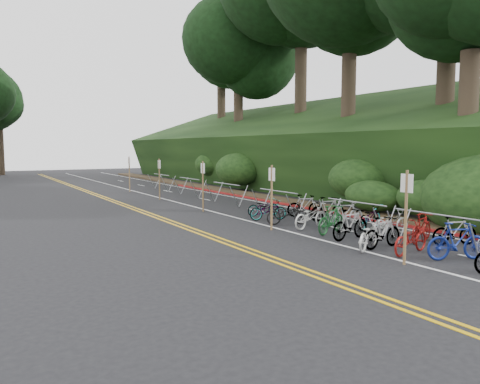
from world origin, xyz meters
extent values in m
plane|color=black|center=(0.00, 0.00, 0.00)|extent=(120.00, 120.00, 0.00)
cube|color=gold|center=(-2.15, 10.00, 0.00)|extent=(0.12, 80.00, 0.01)
cube|color=gold|center=(-1.85, 10.00, 0.00)|extent=(0.12, 80.00, 0.01)
cube|color=silver|center=(1.00, 10.00, 0.00)|extent=(0.12, 80.00, 0.01)
cube|color=silver|center=(5.20, 10.00, 0.00)|extent=(0.12, 80.00, 0.01)
cube|color=silver|center=(3.10, 4.00, 0.00)|extent=(0.10, 1.60, 0.01)
cube|color=silver|center=(3.10, 10.00, 0.00)|extent=(0.10, 1.60, 0.01)
cube|color=silver|center=(3.10, 16.00, 0.00)|extent=(0.10, 1.60, 0.01)
cube|color=silver|center=(3.10, 22.00, 0.00)|extent=(0.10, 1.60, 0.01)
cube|color=silver|center=(3.10, 28.00, 0.00)|extent=(0.10, 1.60, 0.01)
cube|color=silver|center=(3.10, 34.00, 0.00)|extent=(0.10, 1.60, 0.01)
cube|color=maroon|center=(5.70, 12.00, 0.05)|extent=(0.25, 28.00, 0.10)
cube|color=black|center=(13.50, 22.00, 2.80)|extent=(12.32, 44.00, 9.11)
cube|color=#382819|center=(6.40, 22.00, 0.08)|extent=(1.40, 44.00, 0.16)
ellipsoid|color=#284C19|center=(7.20, 3.00, 1.04)|extent=(2.00, 2.80, 1.60)
ellipsoid|color=#284C19|center=(8.00, 8.00, 1.55)|extent=(2.60, 3.64, 2.08)
ellipsoid|color=#284C19|center=(9.20, 14.00, 1.99)|extent=(2.20, 3.08, 1.76)
ellipsoid|color=#284C19|center=(7.80, 20.00, 1.56)|extent=(3.00, 4.20, 2.40)
ellipsoid|color=#284C19|center=(8.50, 26.00, 1.73)|extent=(2.40, 3.36, 1.92)
ellipsoid|color=#284C19|center=(9.80, 30.00, 2.41)|extent=(2.80, 3.92, 2.24)
ellipsoid|color=#284C19|center=(7.00, 6.00, 0.90)|extent=(1.80, 2.52, 1.44)
ellipsoid|color=#284C19|center=(10.00, 18.00, 2.60)|extent=(3.20, 4.48, 2.56)
cylinder|color=#2D2319|center=(9.50, 3.00, 4.26)|extent=(0.83, 0.83, 6.11)
cylinder|color=#2D2319|center=(12.00, 6.00, 6.56)|extent=(0.90, 0.90, 7.52)
cylinder|color=#2D2319|center=(11.00, 12.00, 6.03)|extent=(0.88, 0.88, 7.05)
cylinder|color=#2D2319|center=(13.50, 20.00, 7.20)|extent=(0.93, 0.93, 7.99)
cylinder|color=#2D2319|center=(12.50, 28.00, 6.09)|extent=(0.85, 0.85, 6.58)
ellipsoid|color=black|center=(12.50, 28.00, 12.02)|extent=(8.78, 8.78, 8.34)
cylinder|color=#2D2319|center=(15.00, 36.00, 7.26)|extent=(0.90, 0.90, 7.52)
ellipsoid|color=black|center=(15.00, 36.00, 14.16)|extent=(10.45, 10.45, 9.93)
cylinder|color=#2D2319|center=(-6.00, 50.00, 2.82)|extent=(0.80, 0.80, 5.64)
cylinder|color=gray|center=(2.74, -0.68, 1.16)|extent=(0.05, 3.05, 0.05)
cylinder|color=gray|center=(2.46, -2.11, 0.58)|extent=(0.59, 0.04, 1.15)
cylinder|color=gray|center=(2.46, 0.74, 0.58)|extent=(0.59, 0.04, 1.15)
cylinder|color=gray|center=(3.02, 0.74, 0.58)|extent=(0.59, 0.04, 1.15)
cylinder|color=gray|center=(3.00, 3.00, 1.15)|extent=(0.05, 3.00, 0.05)
cylinder|color=gray|center=(2.72, 1.60, 0.57)|extent=(0.58, 0.04, 1.13)
cylinder|color=gray|center=(3.28, 1.60, 0.57)|extent=(0.58, 0.04, 1.13)
cylinder|color=gray|center=(2.72, 4.40, 0.57)|extent=(0.58, 0.04, 1.13)
cylinder|color=gray|center=(3.28, 4.40, 0.57)|extent=(0.58, 0.04, 1.13)
cylinder|color=gray|center=(3.00, 8.00, 1.15)|extent=(0.05, 3.00, 0.05)
cylinder|color=gray|center=(2.72, 6.60, 0.57)|extent=(0.58, 0.04, 1.13)
cylinder|color=gray|center=(3.28, 6.60, 0.57)|extent=(0.58, 0.04, 1.13)
cylinder|color=gray|center=(2.72, 9.40, 0.57)|extent=(0.58, 0.04, 1.13)
cylinder|color=gray|center=(3.28, 9.40, 0.57)|extent=(0.58, 0.04, 1.13)
cylinder|color=gray|center=(3.00, 13.00, 1.15)|extent=(0.05, 3.00, 0.05)
cylinder|color=gray|center=(2.72, 11.60, 0.57)|extent=(0.58, 0.04, 1.13)
cylinder|color=gray|center=(3.28, 11.60, 0.57)|extent=(0.58, 0.04, 1.13)
cylinder|color=gray|center=(2.72, 14.40, 0.57)|extent=(0.58, 0.04, 1.13)
cylinder|color=gray|center=(3.28, 14.40, 0.57)|extent=(0.58, 0.04, 1.13)
cylinder|color=gray|center=(3.00, 18.00, 1.15)|extent=(0.05, 3.00, 0.05)
cylinder|color=gray|center=(2.72, 16.60, 0.57)|extent=(0.58, 0.04, 1.13)
cylinder|color=gray|center=(3.28, 16.60, 0.57)|extent=(0.58, 0.04, 1.13)
cylinder|color=gray|center=(2.72, 19.40, 0.57)|extent=(0.58, 0.04, 1.13)
cylinder|color=gray|center=(3.28, 19.40, 0.57)|extent=(0.58, 0.04, 1.13)
cylinder|color=gray|center=(3.00, 23.00, 1.15)|extent=(0.05, 3.00, 0.05)
cylinder|color=gray|center=(2.72, 21.60, 0.57)|extent=(0.58, 0.04, 1.13)
cylinder|color=gray|center=(3.28, 21.60, 0.57)|extent=(0.58, 0.04, 1.13)
cylinder|color=gray|center=(2.72, 24.40, 0.57)|extent=(0.58, 0.04, 1.13)
cylinder|color=gray|center=(3.28, 24.40, 0.57)|extent=(0.58, 0.04, 1.13)
cylinder|color=brown|center=(0.73, -1.21, 1.28)|extent=(0.08, 0.08, 2.57)
cube|color=silver|center=(0.73, -1.21, 2.22)|extent=(0.02, 0.40, 0.50)
cylinder|color=brown|center=(0.60, 5.00, 1.25)|extent=(0.08, 0.08, 2.50)
cube|color=silver|center=(0.60, 5.00, 2.15)|extent=(0.02, 0.40, 0.50)
cylinder|color=brown|center=(0.60, 11.00, 1.25)|extent=(0.08, 0.08, 2.50)
cube|color=silver|center=(0.60, 11.00, 2.15)|extent=(0.02, 0.40, 0.50)
cylinder|color=brown|center=(0.60, 17.00, 1.25)|extent=(0.08, 0.08, 2.50)
cube|color=silver|center=(0.60, 17.00, 2.15)|extent=(0.02, 0.40, 0.50)
cylinder|color=brown|center=(0.60, 23.00, 1.25)|extent=(0.08, 0.08, 2.50)
cube|color=silver|center=(0.60, 23.00, 2.15)|extent=(0.02, 0.40, 0.50)
imported|color=beige|center=(1.31, 0.67, 0.48)|extent=(1.43, 1.91, 0.96)
imported|color=navy|center=(2.41, -1.61, 0.54)|extent=(1.15, 1.86, 1.08)
imported|color=maroon|center=(1.91, -0.43, 0.48)|extent=(1.01, 1.93, 0.96)
imported|color=slate|center=(4.14, -0.32, 0.47)|extent=(0.96, 1.63, 0.95)
imported|color=slate|center=(1.80, 0.55, 0.51)|extent=(0.59, 1.71, 1.01)
imported|color=maroon|center=(3.64, 0.56, 0.49)|extent=(0.95, 1.70, 0.99)
imported|color=slate|center=(1.89, 2.09, 0.54)|extent=(0.71, 1.83, 1.07)
imported|color=beige|center=(3.91, 2.10, 0.46)|extent=(0.62, 1.75, 0.92)
imported|color=#144C1E|center=(2.07, 3.26, 0.53)|extent=(1.03, 1.84, 1.06)
imported|color=slate|center=(4.08, 3.31, 0.47)|extent=(1.16, 1.89, 0.94)
imported|color=beige|center=(2.15, 4.56, 0.49)|extent=(1.05, 1.97, 0.99)
imported|color=#9E9EA3|center=(4.04, 4.62, 0.48)|extent=(0.83, 1.67, 0.97)
imported|color=black|center=(1.87, 5.70, 0.46)|extent=(1.22, 1.86, 0.92)
imported|color=slate|center=(3.96, 5.64, 0.53)|extent=(0.65, 1.79, 1.05)
imported|color=slate|center=(1.88, 7.14, 0.44)|extent=(1.00, 1.76, 0.87)
imported|color=slate|center=(3.93, 7.19, 0.51)|extent=(0.99, 1.75, 1.01)
imported|color=slate|center=(2.41, 8.33, 0.42)|extent=(0.77, 1.65, 0.83)
camera|label=1|loc=(-9.40, -9.69, 3.18)|focal=35.00mm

